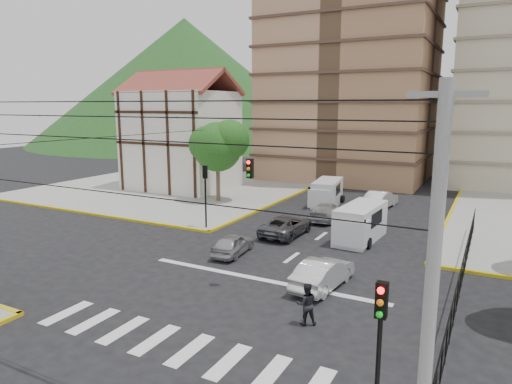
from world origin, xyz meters
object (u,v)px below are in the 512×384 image
Objects in this scene: traffic_light_se at (379,338)px; van_right_lane at (360,224)px; van_left_lane at (326,193)px; car_white_front_right at (323,273)px; pedestrian_crosswalk at (306,304)px; car_silver_front_left at (233,244)px; traffic_light_nw at (205,186)px.

traffic_light_se is 0.84× the size of van_right_lane.
van_left_lane is (-10.69, 27.04, -2.04)m from traffic_light_se.
pedestrian_crosswalk is (0.69, -3.92, 0.15)m from car_white_front_right.
van_left_lane is 1.40× the size of car_silver_front_left.
van_right_lane is 8.47m from car_silver_front_left.
car_silver_front_left is (-0.43, -15.29, -0.45)m from van_left_lane.
traffic_light_se reaches higher than car_white_front_right.
traffic_light_nw is at bearing -23.29° from car_white_front_right.
van_right_lane reaches higher than car_silver_front_left.
traffic_light_se is 22.06m from traffic_light_nw.
car_white_front_right is at bearing -29.30° from traffic_light_nw.
car_white_front_right is at bearing -112.62° from pedestrian_crosswalk.
van_left_lane is 2.95× the size of pedestrian_crosswalk.
van_right_lane is 10.68m from van_left_lane.
van_right_lane reaches higher than pedestrian_crosswalk.
car_silver_front_left is 2.10× the size of pedestrian_crosswalk.
car_silver_front_left is 9.38m from pedestrian_crosswalk.
traffic_light_se reaches higher than van_right_lane.
van_left_lane is 18.51m from car_white_front_right.
traffic_light_se is 18.71m from van_right_lane.
traffic_light_se is 10.90m from car_white_front_right.
van_right_lane is 8.36m from car_white_front_right.
traffic_light_nw reaches higher than car_silver_front_left.
van_right_lane reaches higher than car_white_front_right.
car_silver_front_left is at bearing -99.53° from van_left_lane.
van_left_lane is at bearing 66.78° from traffic_light_nw.
car_silver_front_left is 0.84× the size of car_white_front_right.
pedestrian_crosswalk is (11.54, -10.01, -2.24)m from traffic_light_nw.
pedestrian_crosswalk is at bearing 105.98° from car_white_front_right.
pedestrian_crosswalk is at bearing 126.01° from traffic_light_se.
van_left_lane reaches higher than pedestrian_crosswalk.
car_silver_front_left is at bearing -130.14° from van_right_lane.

